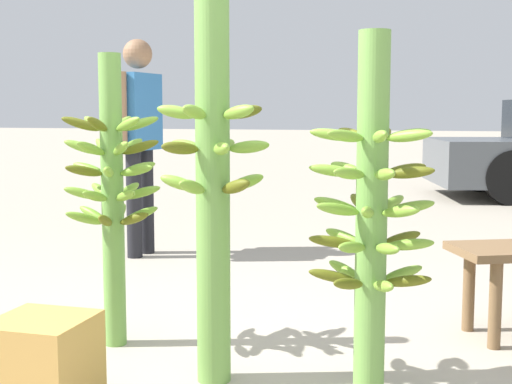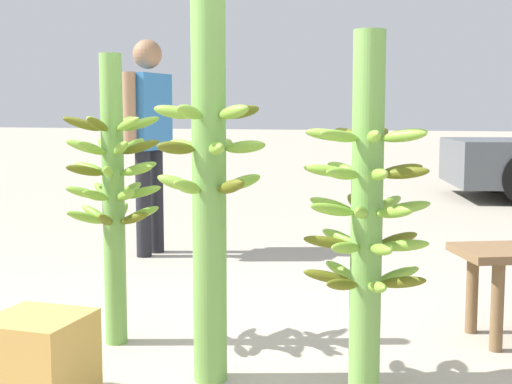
{
  "view_description": "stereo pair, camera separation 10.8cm",
  "coord_description": "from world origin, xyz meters",
  "px_view_note": "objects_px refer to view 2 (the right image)",
  "views": [
    {
      "loc": [
        0.97,
        -2.59,
        1.11
      ],
      "look_at": [
        0.06,
        0.62,
        0.74
      ],
      "focal_mm": 50.0,
      "sensor_mm": 36.0,
      "label": 1
    },
    {
      "loc": [
        1.07,
        -2.56,
        1.11
      ],
      "look_at": [
        0.06,
        0.62,
        0.74
      ],
      "focal_mm": 50.0,
      "sensor_mm": 36.0,
      "label": 2
    }
  ],
  "objects_px": {
    "vendor_person": "(149,127)",
    "produce_crate": "(38,361)",
    "banana_stalk_left": "(113,189)",
    "banana_stalk_center": "(209,186)",
    "banana_stalk_right": "(367,214)"
  },
  "relations": [
    {
      "from": "vendor_person",
      "to": "produce_crate",
      "type": "height_order",
      "value": "vendor_person"
    },
    {
      "from": "banana_stalk_center",
      "to": "vendor_person",
      "type": "bearing_deg",
      "value": 121.28
    },
    {
      "from": "banana_stalk_left",
      "to": "vendor_person",
      "type": "xyz_separation_m",
      "value": [
        -0.79,
        2.0,
        0.24
      ]
    },
    {
      "from": "banana_stalk_center",
      "to": "banana_stalk_right",
      "type": "height_order",
      "value": "banana_stalk_center"
    },
    {
      "from": "banana_stalk_center",
      "to": "vendor_person",
      "type": "height_order",
      "value": "vendor_person"
    },
    {
      "from": "banana_stalk_left",
      "to": "banana_stalk_center",
      "type": "distance_m",
      "value": 0.69
    },
    {
      "from": "banana_stalk_left",
      "to": "banana_stalk_center",
      "type": "relative_size",
      "value": 0.88
    },
    {
      "from": "produce_crate",
      "to": "banana_stalk_right",
      "type": "bearing_deg",
      "value": 21.36
    },
    {
      "from": "banana_stalk_right",
      "to": "banana_stalk_left",
      "type": "bearing_deg",
      "value": 166.91
    },
    {
      "from": "vendor_person",
      "to": "produce_crate",
      "type": "xyz_separation_m",
      "value": [
        0.87,
        -2.75,
        -0.82
      ]
    },
    {
      "from": "banana_stalk_center",
      "to": "produce_crate",
      "type": "relative_size",
      "value": 4.51
    },
    {
      "from": "banana_stalk_right",
      "to": "vendor_person",
      "type": "xyz_separation_m",
      "value": [
        -2.04,
        2.29,
        0.27
      ]
    },
    {
      "from": "banana_stalk_right",
      "to": "produce_crate",
      "type": "distance_m",
      "value": 1.37
    },
    {
      "from": "banana_stalk_center",
      "to": "vendor_person",
      "type": "xyz_separation_m",
      "value": [
        -1.4,
        2.31,
        0.18
      ]
    },
    {
      "from": "banana_stalk_left",
      "to": "produce_crate",
      "type": "xyz_separation_m",
      "value": [
        0.08,
        -0.75,
        -0.58
      ]
    }
  ]
}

